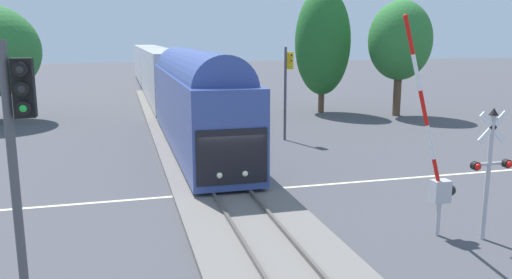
# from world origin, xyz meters

# --- Properties ---
(ground_plane) EXTENTS (220.00, 220.00, 0.00)m
(ground_plane) POSITION_xyz_m (0.00, 0.00, 0.00)
(ground_plane) COLOR #47474C
(road_centre_stripe) EXTENTS (44.00, 0.20, 0.01)m
(road_centre_stripe) POSITION_xyz_m (0.00, 0.00, 0.00)
(road_centre_stripe) COLOR beige
(road_centre_stripe) RESTS_ON ground
(railway_track) EXTENTS (4.40, 80.00, 0.32)m
(railway_track) POSITION_xyz_m (0.00, 0.00, 0.10)
(railway_track) COLOR slate
(railway_track) RESTS_ON ground
(commuter_train) EXTENTS (3.04, 64.82, 5.16)m
(commuter_train) POSITION_xyz_m (0.00, 29.30, 2.74)
(commuter_train) COLOR #384C93
(commuter_train) RESTS_ON railway_track
(crossing_gate_near) EXTENTS (2.15, 0.40, 6.78)m
(crossing_gate_near) POSITION_xyz_m (5.31, -6.15, 2.11)
(crossing_gate_near) COLOR #B7B7BC
(crossing_gate_near) RESTS_ON ground
(crossing_signal_mast) EXTENTS (1.36, 0.44, 4.10)m
(crossing_signal_mast) POSITION_xyz_m (6.64, -6.81, 2.50)
(crossing_signal_mast) COLOR #B2B2B7
(crossing_signal_mast) RESTS_ON ground
(traffic_signal_near_left) EXTENTS (0.53, 0.38, 6.10)m
(traffic_signal_near_left) POSITION_xyz_m (-5.70, -10.04, 4.07)
(traffic_signal_near_left) COLOR #4C4C51
(traffic_signal_near_left) RESTS_ON ground
(traffic_signal_far_side) EXTENTS (0.53, 0.38, 5.57)m
(traffic_signal_far_side) POSITION_xyz_m (5.69, 9.51, 3.73)
(traffic_signal_far_side) COLOR #4C4C51
(traffic_signal_far_side) RESTS_ON ground
(oak_far_right) EXTENTS (4.49, 4.49, 10.01)m
(oak_far_right) POSITION_xyz_m (12.08, 19.80, 5.72)
(oak_far_right) COLOR brown
(oak_far_right) RESTS_ON ground
(maple_right_background) EXTENTS (4.89, 4.89, 8.94)m
(maple_right_background) POSITION_xyz_m (17.18, 16.57, 5.84)
(maple_right_background) COLOR brown
(maple_right_background) RESTS_ON ground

